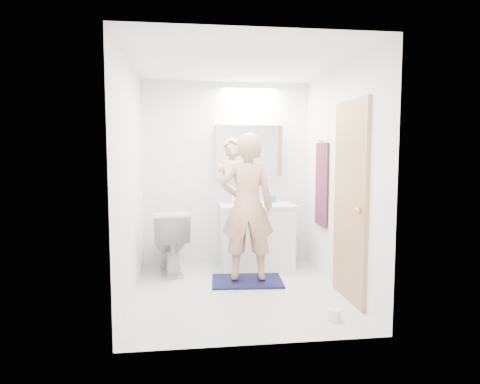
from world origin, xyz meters
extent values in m
plane|color=silver|center=(0.00, 0.00, 0.00)|extent=(2.50, 2.50, 0.00)
plane|color=white|center=(0.00, 0.00, 2.40)|extent=(2.50, 2.50, 0.00)
plane|color=white|center=(0.00, 1.25, 1.20)|extent=(2.50, 0.00, 2.50)
plane|color=white|center=(0.00, -1.25, 1.20)|extent=(2.50, 0.00, 2.50)
plane|color=white|center=(-1.10, 0.00, 1.20)|extent=(0.00, 2.50, 2.50)
plane|color=white|center=(1.10, 0.00, 1.20)|extent=(0.00, 2.50, 2.50)
cube|color=white|center=(0.36, 0.96, 0.39)|extent=(0.90, 0.55, 0.78)
cube|color=white|center=(0.36, 0.96, 0.80)|extent=(0.95, 0.58, 0.04)
cylinder|color=white|center=(0.36, 0.99, 0.84)|extent=(0.36, 0.36, 0.03)
cylinder|color=#B5B6BA|center=(0.36, 1.19, 0.90)|extent=(0.02, 0.02, 0.16)
cube|color=white|center=(0.30, 1.18, 1.50)|extent=(0.88, 0.14, 0.70)
cube|color=silver|center=(0.30, 1.10, 1.50)|extent=(0.84, 0.01, 0.66)
imported|color=silver|center=(-0.74, 0.85, 0.39)|extent=(0.52, 0.81, 0.79)
cube|color=#151238|center=(0.14, 0.33, 0.01)|extent=(0.84, 0.61, 0.02)
imported|color=tan|center=(0.14, 0.33, 0.88)|extent=(0.63, 0.44, 1.66)
cube|color=tan|center=(1.08, -0.35, 1.00)|extent=(0.04, 0.80, 2.00)
sphere|color=gold|center=(1.04, -0.65, 0.95)|extent=(0.06, 0.06, 0.06)
cube|color=#0F1D30|center=(1.08, 0.55, 1.10)|extent=(0.02, 0.42, 1.00)
cylinder|color=silver|center=(1.07, 0.55, 1.62)|extent=(0.07, 0.02, 0.02)
imported|color=#CFCD86|center=(0.08, 1.11, 0.92)|extent=(0.08, 0.08, 0.20)
imported|color=#5272B0|center=(0.16, 1.15, 0.91)|extent=(0.09, 0.09, 0.18)
imported|color=#3F60BD|center=(0.60, 1.12, 0.86)|extent=(0.11, 0.11, 0.09)
cylinder|color=silver|center=(0.75, -0.87, 0.05)|extent=(0.11, 0.11, 0.10)
camera|label=1|loc=(-0.56, -4.39, 1.51)|focal=31.95mm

